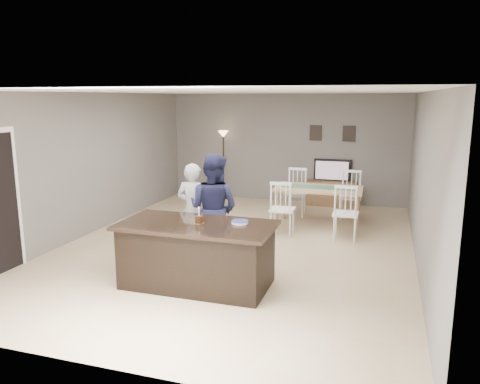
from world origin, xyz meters
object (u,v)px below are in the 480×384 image
(tv_console, at_px, (331,193))
(television, at_px, (332,170))
(woman, at_px, (193,210))
(dining_table, at_px, (319,194))
(kitchen_island, at_px, (197,254))
(plate_stack, at_px, (240,222))
(birthday_cake, at_px, (199,219))
(floor_lamp, at_px, (223,146))
(man, at_px, (213,209))

(tv_console, xyz_separation_m, television, (0.00, 0.07, 0.56))
(woman, bearing_deg, dining_table, -123.83)
(kitchen_island, relative_size, plate_stack, 8.96)
(kitchen_island, xyz_separation_m, birthday_cake, (0.02, 0.03, 0.50))
(birthday_cake, relative_size, dining_table, 0.12)
(plate_stack, height_order, floor_lamp, floor_lamp)
(kitchen_island, distance_m, television, 5.78)
(kitchen_island, height_order, television, television)
(tv_console, bearing_deg, floor_lamp, 179.64)
(kitchen_island, distance_m, woman, 1.36)
(television, relative_size, plate_stack, 3.81)
(tv_console, bearing_deg, man, -106.10)
(kitchen_island, xyz_separation_m, plate_stack, (0.57, 0.19, 0.46))
(birthday_cake, distance_m, dining_table, 3.75)
(man, xyz_separation_m, birthday_cake, (0.15, -0.95, 0.08))
(tv_console, bearing_deg, plate_stack, -96.67)
(tv_console, xyz_separation_m, dining_table, (-0.03, -1.98, 0.37))
(floor_lamp, bearing_deg, birthday_cake, -73.79)
(tv_console, distance_m, dining_table, 2.01)
(woman, relative_size, birthday_cake, 6.81)
(kitchen_island, bearing_deg, woman, 115.30)
(television, xyz_separation_m, floor_lamp, (-2.79, -0.05, 0.51))
(television, bearing_deg, woman, 68.34)
(kitchen_island, bearing_deg, dining_table, 71.92)
(woman, relative_size, plate_stack, 6.49)
(plate_stack, bearing_deg, dining_table, 79.97)
(woman, distance_m, man, 0.50)
(floor_lamp, bearing_deg, woman, -76.86)
(tv_console, height_order, plate_stack, plate_stack)
(kitchen_island, relative_size, television, 2.35)
(television, xyz_separation_m, plate_stack, (-0.63, -5.45, 0.06))
(kitchen_island, relative_size, floor_lamp, 1.22)
(tv_console, bearing_deg, dining_table, -90.78)
(tv_console, bearing_deg, birthday_cake, -101.98)
(television, relative_size, dining_table, 0.46)
(tv_console, xyz_separation_m, birthday_cake, (-1.18, -5.54, 0.65))
(plate_stack, xyz_separation_m, dining_table, (0.60, 3.41, -0.25))
(tv_console, height_order, television, television)
(television, relative_size, woman, 0.59)
(kitchen_island, bearing_deg, floor_lamp, 105.89)
(kitchen_island, height_order, tv_console, kitchen_island)
(man, distance_m, birthday_cake, 0.96)
(birthday_cake, relative_size, plate_stack, 0.95)
(plate_stack, bearing_deg, floor_lamp, 111.80)
(man, bearing_deg, television, -96.64)
(floor_lamp, bearing_deg, plate_stack, -68.20)
(tv_console, relative_size, floor_lamp, 0.68)
(television, height_order, plate_stack, television)
(birthday_cake, bearing_deg, television, 78.16)
(man, xyz_separation_m, plate_stack, (0.69, -0.80, 0.04))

